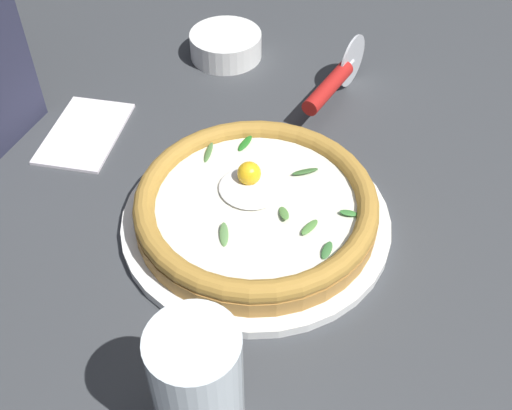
{
  "coord_description": "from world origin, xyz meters",
  "views": [
    {
      "loc": [
        0.3,
        -0.4,
        0.53
      ],
      "look_at": [
        0.02,
        -0.01,
        0.03
      ],
      "focal_mm": 44.18,
      "sensor_mm": 36.0,
      "label": 1
    }
  ],
  "objects_px": {
    "pizza": "(256,205)",
    "pizza_cutter": "(335,81)",
    "drinking_glass": "(199,394)",
    "folded_napkin": "(85,132)",
    "side_bowl": "(226,45)"
  },
  "relations": [
    {
      "from": "pizza",
      "to": "pizza_cutter",
      "type": "height_order",
      "value": "pizza_cutter"
    },
    {
      "from": "pizza_cutter",
      "to": "drinking_glass",
      "type": "relative_size",
      "value": 1.19
    },
    {
      "from": "pizza_cutter",
      "to": "folded_napkin",
      "type": "bearing_deg",
      "value": -131.86
    },
    {
      "from": "side_bowl",
      "to": "pizza_cutter",
      "type": "bearing_deg",
      "value": -1.49
    },
    {
      "from": "pizza",
      "to": "side_bowl",
      "type": "xyz_separation_m",
      "value": [
        -0.24,
        0.25,
        -0.01
      ]
    },
    {
      "from": "pizza",
      "to": "drinking_glass",
      "type": "bearing_deg",
      "value": -64.31
    },
    {
      "from": "pizza",
      "to": "pizza_cutter",
      "type": "xyz_separation_m",
      "value": [
        -0.05,
        0.25,
        0.01
      ]
    },
    {
      "from": "drinking_glass",
      "to": "side_bowl",
      "type": "bearing_deg",
      "value": 126.5
    },
    {
      "from": "side_bowl",
      "to": "pizza_cutter",
      "type": "relative_size",
      "value": 0.65
    },
    {
      "from": "side_bowl",
      "to": "folded_napkin",
      "type": "bearing_deg",
      "value": -97.4
    },
    {
      "from": "drinking_glass",
      "to": "folded_napkin",
      "type": "height_order",
      "value": "drinking_glass"
    },
    {
      "from": "pizza",
      "to": "side_bowl",
      "type": "bearing_deg",
      "value": 134.01
    },
    {
      "from": "drinking_glass",
      "to": "folded_napkin",
      "type": "xyz_separation_m",
      "value": [
        -0.38,
        0.21,
        -0.05
      ]
    },
    {
      "from": "side_bowl",
      "to": "drinking_glass",
      "type": "distance_m",
      "value": 0.59
    },
    {
      "from": "pizza_cutter",
      "to": "drinking_glass",
      "type": "height_order",
      "value": "drinking_glass"
    }
  ]
}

